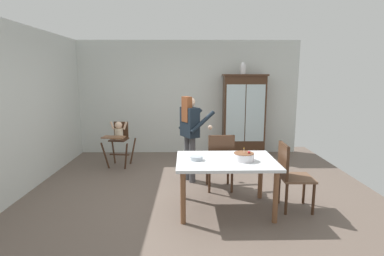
% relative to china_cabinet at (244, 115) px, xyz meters
% --- Properties ---
extents(ground_plane, '(6.24, 6.24, 0.00)m').
position_rel_china_cabinet_xyz_m(ground_plane, '(-1.33, -2.37, -0.96)').
color(ground_plane, '#66564C').
extents(wall_back, '(5.32, 0.06, 2.70)m').
position_rel_china_cabinet_xyz_m(wall_back, '(-1.33, 0.26, 0.39)').
color(wall_back, silver).
rests_on(wall_back, ground_plane).
extents(wall_left, '(0.06, 5.32, 2.70)m').
position_rel_china_cabinet_xyz_m(wall_left, '(-3.96, -2.37, 0.39)').
color(wall_left, silver).
rests_on(wall_left, ground_plane).
extents(china_cabinet, '(1.02, 0.48, 1.91)m').
position_rel_china_cabinet_xyz_m(china_cabinet, '(0.00, 0.00, 0.00)').
color(china_cabinet, '#422819').
rests_on(china_cabinet, ground_plane).
extents(ceramic_vase, '(0.13, 0.13, 0.27)m').
position_rel_china_cabinet_xyz_m(ceramic_vase, '(-0.05, 0.00, 1.07)').
color(ceramic_vase, white).
rests_on(ceramic_vase, china_cabinet).
extents(high_chair_with_toddler, '(0.65, 0.74, 0.95)m').
position_rel_china_cabinet_xyz_m(high_chair_with_toddler, '(-2.75, -0.90, -0.31)').
color(high_chair_with_toddler, '#422819').
rests_on(high_chair_with_toddler, ground_plane).
extents(adult_person, '(0.66, 0.66, 1.53)m').
position_rel_china_cabinet_xyz_m(adult_person, '(-1.27, -1.80, 0.01)').
color(adult_person, '#47474C').
rests_on(adult_person, ground_plane).
extents(dining_table, '(1.38, 0.99, 0.74)m').
position_rel_china_cabinet_xyz_m(dining_table, '(-0.78, -2.99, -0.32)').
color(dining_table, silver).
rests_on(dining_table, ground_plane).
extents(birthday_cake, '(0.28, 0.28, 0.19)m').
position_rel_china_cabinet_xyz_m(birthday_cake, '(-0.54, -3.04, -0.17)').
color(birthday_cake, white).
rests_on(birthday_cake, dining_table).
extents(serving_bowl, '(0.18, 0.18, 0.05)m').
position_rel_china_cabinet_xyz_m(serving_bowl, '(-1.19, -3.01, -0.19)').
color(serving_bowl, '#B2BCC6').
rests_on(serving_bowl, dining_table).
extents(dining_chair_far_side, '(0.46, 0.46, 0.96)m').
position_rel_china_cabinet_xyz_m(dining_chair_far_side, '(-0.78, -2.28, -0.41)').
color(dining_chair_far_side, '#422819').
rests_on(dining_chair_far_side, ground_plane).
extents(dining_chair_right_end, '(0.45, 0.45, 0.96)m').
position_rel_china_cabinet_xyz_m(dining_chair_right_end, '(0.13, -2.98, -0.41)').
color(dining_chair_right_end, '#422819').
rests_on(dining_chair_right_end, ground_plane).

